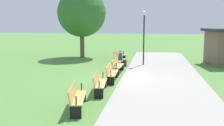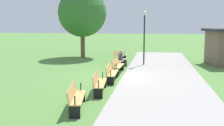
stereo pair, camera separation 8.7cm
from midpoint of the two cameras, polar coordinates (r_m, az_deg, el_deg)
ground_plane at (r=15.30m, az=0.75°, el=-2.98°), size 120.00×120.00×0.00m
path_paving at (r=15.16m, az=10.62°, el=-3.23°), size 26.38×4.53×0.01m
bench_0 at (r=21.15m, az=1.46°, el=1.59°), size 2.03×0.81×0.89m
bench_1 at (r=18.77m, az=1.53°, el=0.68°), size 2.02×0.68×0.89m
bench_2 at (r=16.40m, az=1.03°, el=-0.49°), size 1.99×0.54×0.89m
bench_3 at (r=14.06m, az=-0.31°, el=-2.04°), size 1.99×0.54×0.89m
bench_4 at (r=11.78m, az=-3.00°, el=-4.16°), size 2.02×0.68×0.89m
bench_5 at (r=9.63m, az=-7.93°, el=-7.18°), size 2.03×0.81×0.89m
person_seated at (r=18.79m, az=2.02°, el=1.17°), size 0.36×0.54×1.20m
tree_1 at (r=23.76m, az=-6.68°, el=10.70°), size 4.27×4.27×6.09m
lamp_post at (r=19.62m, az=6.80°, el=7.63°), size 0.32×0.32×3.94m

